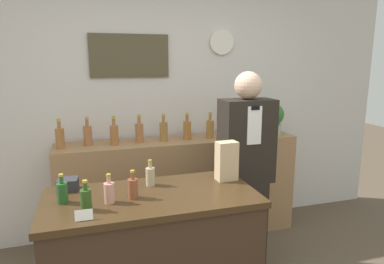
% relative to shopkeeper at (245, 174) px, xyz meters
% --- Properties ---
extents(back_wall, '(5.20, 0.09, 2.70)m').
position_rel_shopkeeper_xyz_m(back_wall, '(-0.53, 0.94, 0.52)').
color(back_wall, silver).
rests_on(back_wall, ground_plane).
extents(back_shelf, '(2.34, 0.42, 1.01)m').
position_rel_shopkeeper_xyz_m(back_shelf, '(-0.38, 0.67, -0.33)').
color(back_shelf, '#9E754C').
rests_on(back_shelf, ground_plane).
extents(display_counter, '(1.29, 0.64, 0.95)m').
position_rel_shopkeeper_xyz_m(display_counter, '(-0.88, -0.50, -0.36)').
color(display_counter, '#382619').
rests_on(display_counter, ground_plane).
extents(shopkeeper, '(0.42, 0.27, 1.68)m').
position_rel_shopkeeper_xyz_m(shopkeeper, '(0.00, 0.00, 0.00)').
color(shopkeeper, black).
rests_on(shopkeeper, ground_plane).
extents(potted_plant, '(0.24, 0.24, 0.33)m').
position_rel_shopkeeper_xyz_m(potted_plant, '(0.61, 0.65, 0.34)').
color(potted_plant, '#9E998E').
rests_on(potted_plant, back_shelf).
extents(paper_bag, '(0.15, 0.10, 0.27)m').
position_rel_shopkeeper_xyz_m(paper_bag, '(-0.34, -0.39, 0.25)').
color(paper_bag, tan).
rests_on(paper_bag, display_counter).
extents(price_card_left, '(0.09, 0.02, 0.06)m').
position_rel_shopkeeper_xyz_m(price_card_left, '(-1.27, -0.74, 0.14)').
color(price_card_left, white).
rests_on(price_card_left, display_counter).
extents(gift_box, '(0.13, 0.12, 0.07)m').
position_rel_shopkeeper_xyz_m(gift_box, '(-1.37, -0.27, 0.15)').
color(gift_box, '#2D2D33').
rests_on(gift_box, display_counter).
extents(counter_bottle_0, '(0.06, 0.06, 0.17)m').
position_rel_shopkeeper_xyz_m(counter_bottle_0, '(-1.39, -0.48, 0.18)').
color(counter_bottle_0, '#235525').
rests_on(counter_bottle_0, display_counter).
extents(counter_bottle_1, '(0.06, 0.06, 0.17)m').
position_rel_shopkeeper_xyz_m(counter_bottle_1, '(-1.26, -0.62, 0.18)').
color(counter_bottle_1, '#2C4D1B').
rests_on(counter_bottle_1, display_counter).
extents(counter_bottle_2, '(0.06, 0.06, 0.17)m').
position_rel_shopkeeper_xyz_m(counter_bottle_2, '(-1.13, -0.56, 0.18)').
color(counter_bottle_2, tan).
rests_on(counter_bottle_2, display_counter).
extents(counter_bottle_3, '(0.06, 0.06, 0.17)m').
position_rel_shopkeeper_xyz_m(counter_bottle_3, '(-0.99, -0.53, 0.18)').
color(counter_bottle_3, brown).
rests_on(counter_bottle_3, display_counter).
extents(counter_bottle_4, '(0.06, 0.06, 0.17)m').
position_rel_shopkeeper_xyz_m(counter_bottle_4, '(-0.86, -0.34, 0.18)').
color(counter_bottle_4, tan).
rests_on(counter_bottle_4, display_counter).
extents(shelf_bottle_0, '(0.08, 0.08, 0.26)m').
position_rel_shopkeeper_xyz_m(shelf_bottle_0, '(-1.47, 0.65, 0.27)').
color(shelf_bottle_0, '#9D6635').
rests_on(shelf_bottle_0, back_shelf).
extents(shelf_bottle_1, '(0.08, 0.08, 0.26)m').
position_rel_shopkeeper_xyz_m(shelf_bottle_1, '(-1.24, 0.69, 0.27)').
color(shelf_bottle_1, '#A1643C').
rests_on(shelf_bottle_1, back_shelf).
extents(shelf_bottle_2, '(0.08, 0.08, 0.26)m').
position_rel_shopkeeper_xyz_m(shelf_bottle_2, '(-1.01, 0.65, 0.27)').
color(shelf_bottle_2, '#A36337').
rests_on(shelf_bottle_2, back_shelf).
extents(shelf_bottle_3, '(0.08, 0.08, 0.26)m').
position_rel_shopkeeper_xyz_m(shelf_bottle_3, '(-0.77, 0.67, 0.27)').
color(shelf_bottle_3, '#A0653B').
rests_on(shelf_bottle_3, back_shelf).
extents(shelf_bottle_4, '(0.08, 0.08, 0.26)m').
position_rel_shopkeeper_xyz_m(shelf_bottle_4, '(-0.54, 0.67, 0.27)').
color(shelf_bottle_4, olive).
rests_on(shelf_bottle_4, back_shelf).
extents(shelf_bottle_5, '(0.08, 0.08, 0.26)m').
position_rel_shopkeeper_xyz_m(shelf_bottle_5, '(-0.31, 0.66, 0.27)').
color(shelf_bottle_5, '#A16830').
rests_on(shelf_bottle_5, back_shelf).
extents(shelf_bottle_6, '(0.08, 0.08, 0.26)m').
position_rel_shopkeeper_xyz_m(shelf_bottle_6, '(-0.08, 0.65, 0.27)').
color(shelf_bottle_6, '#A37035').
rests_on(shelf_bottle_6, back_shelf).
extents(shelf_bottle_7, '(0.08, 0.08, 0.26)m').
position_rel_shopkeeper_xyz_m(shelf_bottle_7, '(0.15, 0.67, 0.27)').
color(shelf_bottle_7, '#9E633C').
rests_on(shelf_bottle_7, back_shelf).
extents(shelf_bottle_8, '(0.08, 0.08, 0.26)m').
position_rel_shopkeeper_xyz_m(shelf_bottle_8, '(0.39, 0.66, 0.27)').
color(shelf_bottle_8, '#996433').
rests_on(shelf_bottle_8, back_shelf).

